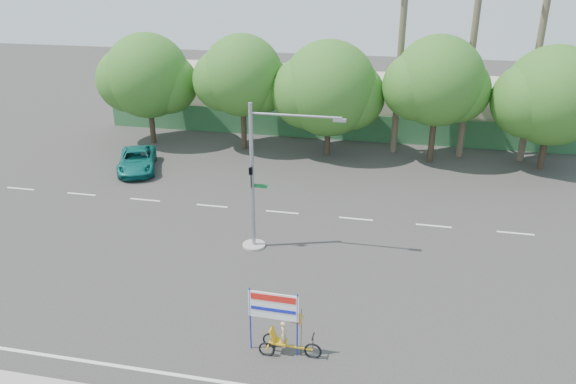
# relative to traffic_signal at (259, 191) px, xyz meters

# --- Properties ---
(ground) EXTENTS (120.00, 120.00, 0.00)m
(ground) POSITION_rel_traffic_signal_xyz_m (2.20, -3.98, -2.92)
(ground) COLOR #33302D
(ground) RESTS_ON ground
(fence) EXTENTS (38.00, 0.08, 2.00)m
(fence) POSITION_rel_traffic_signal_xyz_m (2.20, 17.52, -1.92)
(fence) COLOR #336B3D
(fence) RESTS_ON ground
(building_left) EXTENTS (12.00, 8.00, 4.00)m
(building_left) POSITION_rel_traffic_signal_xyz_m (-7.80, 22.02, -0.92)
(building_left) COLOR beige
(building_left) RESTS_ON ground
(building_right) EXTENTS (14.00, 8.00, 3.60)m
(building_right) POSITION_rel_traffic_signal_xyz_m (10.20, 22.02, -1.12)
(building_right) COLOR beige
(building_right) RESTS_ON ground
(tree_far_left) EXTENTS (7.14, 6.00, 7.96)m
(tree_far_left) POSITION_rel_traffic_signal_xyz_m (-11.85, 14.02, 1.84)
(tree_far_left) COLOR #473828
(tree_far_left) RESTS_ON ground
(tree_left) EXTENTS (6.66, 5.60, 8.07)m
(tree_left) POSITION_rel_traffic_signal_xyz_m (-4.85, 14.02, 2.14)
(tree_left) COLOR #473828
(tree_left) RESTS_ON ground
(tree_center) EXTENTS (7.62, 6.40, 7.85)m
(tree_center) POSITION_rel_traffic_signal_xyz_m (1.14, 14.02, 1.55)
(tree_center) COLOR #473828
(tree_center) RESTS_ON ground
(tree_right) EXTENTS (6.90, 5.80, 8.36)m
(tree_right) POSITION_rel_traffic_signal_xyz_m (8.15, 14.02, 2.32)
(tree_right) COLOR #473828
(tree_right) RESTS_ON ground
(tree_far_right) EXTENTS (7.38, 6.20, 7.94)m
(tree_far_right) POSITION_rel_traffic_signal_xyz_m (15.15, 14.02, 1.73)
(tree_far_right) COLOR #473828
(tree_far_right) RESTS_ON ground
(palm_mid) EXTENTS (3.73, 3.79, 15.45)m
(palm_mid) POSITION_rel_traffic_signal_xyz_m (14.20, 15.52, 6.48)
(palm_mid) COLOR #70604C
(palm_mid) RESTS_ON ground
(palm_short) EXTENTS (3.73, 3.79, 14.45)m
(palm_short) POSITION_rel_traffic_signal_xyz_m (5.70, 15.52, 5.94)
(palm_short) COLOR #70604C
(palm_short) RESTS_ON ground
(traffic_signal) EXTENTS (4.72, 1.10, 7.00)m
(traffic_signal) POSITION_rel_traffic_signal_xyz_m (0.00, 0.00, 0.00)
(traffic_signal) COLOR gray
(traffic_signal) RESTS_ON ground
(trike_billboard) EXTENTS (2.59, 0.60, 2.54)m
(trike_billboard) POSITION_rel_traffic_signal_xyz_m (2.66, -7.34, -1.90)
(trike_billboard) COLOR black
(trike_billboard) RESTS_ON ground
(pickup_truck) EXTENTS (3.89, 5.35, 1.35)m
(pickup_truck) POSITION_rel_traffic_signal_xyz_m (-10.35, 8.39, -2.24)
(pickup_truck) COLOR #0E6761
(pickup_truck) RESTS_ON ground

